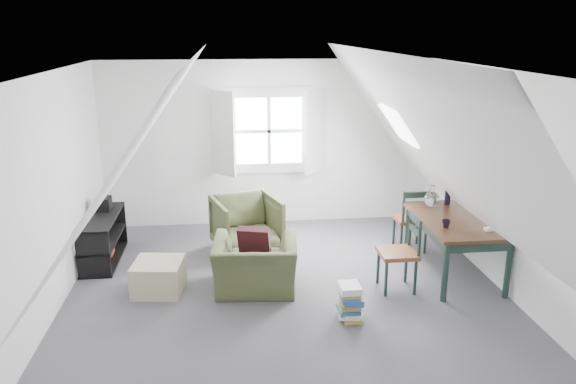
{
  "coord_description": "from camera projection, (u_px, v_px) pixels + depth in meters",
  "views": [
    {
      "loc": [
        -0.63,
        -5.6,
        2.95
      ],
      "look_at": [
        0.05,
        0.6,
        1.11
      ],
      "focal_mm": 35.0,
      "sensor_mm": 36.0,
      "label": 1
    }
  ],
  "objects": [
    {
      "name": "floor",
      "position": [
        289.0,
        303.0,
        6.24
      ],
      "size": [
        5.5,
        5.5,
        0.0
      ],
      "primitive_type": "plane",
      "color": "#4F4E54",
      "rests_on": "ground"
    },
    {
      "name": "ceiling",
      "position": [
        289.0,
        74.0,
        5.53
      ],
      "size": [
        5.5,
        5.5,
        0.0
      ],
      "primitive_type": "plane",
      "rotation": [
        3.14,
        0.0,
        0.0
      ],
      "color": "white",
      "rests_on": "wall_back"
    },
    {
      "name": "wall_back",
      "position": [
        269.0,
        144.0,
        8.51
      ],
      "size": [
        5.0,
        0.0,
        5.0
      ],
      "primitive_type": "plane",
      "rotation": [
        1.57,
        0.0,
        0.0
      ],
      "color": "white",
      "rests_on": "ground"
    },
    {
      "name": "wall_front",
      "position": [
        342.0,
        331.0,
        3.26
      ],
      "size": [
        5.0,
        0.0,
        5.0
      ],
      "primitive_type": "plane",
      "rotation": [
        -1.57,
        0.0,
        0.0
      ],
      "color": "white",
      "rests_on": "ground"
    },
    {
      "name": "wall_left",
      "position": [
        42.0,
        203.0,
        5.62
      ],
      "size": [
        0.0,
        5.5,
        5.5
      ],
      "primitive_type": "plane",
      "rotation": [
        1.57,
        0.0,
        1.57
      ],
      "color": "white",
      "rests_on": "ground"
    },
    {
      "name": "wall_right",
      "position": [
        516.0,
        188.0,
        6.15
      ],
      "size": [
        0.0,
        5.5,
        5.5
      ],
      "primitive_type": "plane",
      "rotation": [
        1.57,
        0.0,
        -1.57
      ],
      "color": "white",
      "rests_on": "ground"
    },
    {
      "name": "slope_left",
      "position": [
        134.0,
        150.0,
        5.57
      ],
      "size": [
        3.19,
        5.5,
        4.48
      ],
      "primitive_type": "plane",
      "rotation": [
        0.0,
        2.19,
        0.0
      ],
      "color": "white",
      "rests_on": "wall_left"
    },
    {
      "name": "slope_right",
      "position": [
        435.0,
        143.0,
        5.9
      ],
      "size": [
        3.19,
        5.5,
        4.48
      ],
      "primitive_type": "plane",
      "rotation": [
        0.0,
        -2.19,
        0.0
      ],
      "color": "white",
      "rests_on": "wall_right"
    },
    {
      "name": "dormer_window",
      "position": [
        269.0,
        131.0,
        8.38
      ],
      "size": [
        1.71,
        0.35,
        1.3
      ],
      "color": "white",
      "rests_on": "wall_back"
    },
    {
      "name": "skylight",
      "position": [
        398.0,
        125.0,
        7.15
      ],
      "size": [
        0.35,
        0.75,
        0.47
      ],
      "primitive_type": "cube",
      "rotation": [
        0.0,
        0.95,
        0.0
      ],
      "color": "white",
      "rests_on": "slope_right"
    },
    {
      "name": "armchair_near",
      "position": [
        256.0,
        290.0,
        6.55
      ],
      "size": [
        1.02,
        0.91,
        0.62
      ],
      "primitive_type": "imported",
      "rotation": [
        0.0,
        0.0,
        3.05
      ],
      "color": "#404728",
      "rests_on": "floor"
    },
    {
      "name": "armchair_far",
      "position": [
        247.0,
        251.0,
        7.69
      ],
      "size": [
        1.03,
        1.04,
        0.77
      ],
      "primitive_type": "imported",
      "rotation": [
        0.0,
        0.0,
        0.29
      ],
      "color": "#404728",
      "rests_on": "floor"
    },
    {
      "name": "throw_pillow",
      "position": [
        254.0,
        242.0,
        6.54
      ],
      "size": [
        0.41,
        0.3,
        0.38
      ],
      "primitive_type": "cube",
      "rotation": [
        0.31,
        0.0,
        -0.27
      ],
      "color": "#3A0F18",
      "rests_on": "armchair_near"
    },
    {
      "name": "ottoman",
      "position": [
        159.0,
        277.0,
        6.47
      ],
      "size": [
        0.61,
        0.61,
        0.36
      ],
      "primitive_type": "cube",
      "rotation": [
        0.0,
        0.0,
        -0.12
      ],
      "color": "tan",
      "rests_on": "floor"
    },
    {
      "name": "dining_table",
      "position": [
        456.0,
        226.0,
        6.77
      ],
      "size": [
        0.89,
        1.48,
        0.74
      ],
      "rotation": [
        0.0,
        0.0,
        0.01
      ],
      "color": "#361F11",
      "rests_on": "floor"
    },
    {
      "name": "demijohn",
      "position": [
        432.0,
        199.0,
        7.13
      ],
      "size": [
        0.2,
        0.2,
        0.28
      ],
      "rotation": [
        0.0,
        0.0,
        0.07
      ],
      "color": "silver",
      "rests_on": "dining_table"
    },
    {
      "name": "vase_twigs",
      "position": [
        448.0,
        195.0,
        7.24
      ],
      "size": [
        0.07,
        0.08,
        0.58
      ],
      "rotation": [
        0.0,
        0.0,
        -0.29
      ],
      "color": "black",
      "rests_on": "dining_table"
    },
    {
      "name": "cup",
      "position": [
        446.0,
        228.0,
        6.43
      ],
      "size": [
        0.11,
        0.11,
        0.09
      ],
      "primitive_type": "imported",
      "rotation": [
        0.0,
        0.0,
        -0.1
      ],
      "color": "black",
      "rests_on": "dining_table"
    },
    {
      "name": "paper_box",
      "position": [
        489.0,
        229.0,
        6.33
      ],
      "size": [
        0.12,
        0.09,
        0.04
      ],
      "primitive_type": "cube",
      "rotation": [
        0.0,
        0.0,
        0.16
      ],
      "color": "white",
      "rests_on": "dining_table"
    },
    {
      "name": "dining_chair_far",
      "position": [
        411.0,
        218.0,
        7.59
      ],
      "size": [
        0.41,
        0.41,
        0.88
      ],
      "rotation": [
        0.0,
        0.0,
        2.76
      ],
      "color": "brown",
      "rests_on": "floor"
    },
    {
      "name": "dining_chair_near",
      "position": [
        401.0,
        252.0,
        6.45
      ],
      "size": [
        0.42,
        0.42,
        0.9
      ],
      "rotation": [
        0.0,
        0.0,
        -1.24
      ],
      "color": "brown",
      "rests_on": "floor"
    },
    {
      "name": "media_shelf",
      "position": [
        103.0,
        241.0,
        7.28
      ],
      "size": [
        0.4,
        1.19,
        0.61
      ],
      "rotation": [
        0.0,
        0.0,
        -0.08
      ],
      "color": "black",
      "rests_on": "floor"
    },
    {
      "name": "electronics_box",
      "position": [
        104.0,
        204.0,
        7.44
      ],
      "size": [
        0.17,
        0.23,
        0.19
      ],
      "primitive_type": "cube",
      "rotation": [
        0.0,
        0.0,
        0.0
      ],
      "color": "black",
      "rests_on": "media_shelf"
    },
    {
      "name": "magazine_stack",
      "position": [
        350.0,
        302.0,
        5.86
      ],
      "size": [
        0.28,
        0.33,
        0.38
      ],
      "rotation": [
        0.0,
        0.0,
        0.19
      ],
      "color": "#B29933",
      "rests_on": "floor"
    }
  ]
}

